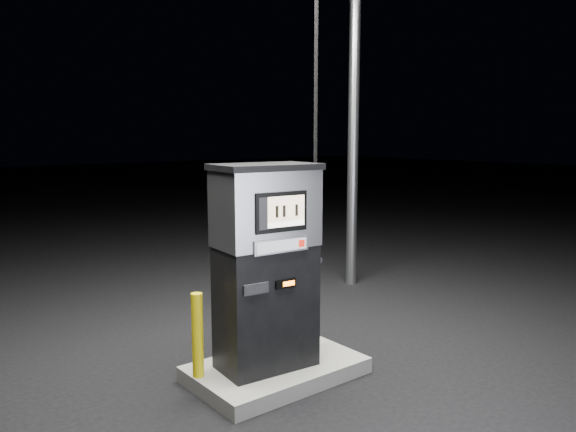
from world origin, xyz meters
TOP-DOWN VIEW (x-y plane):
  - ground at (0.00, 0.00)m, footprint 80.00×80.00m
  - pump_island at (0.00, 0.00)m, footprint 1.60×1.00m
  - fuel_dispenser at (-0.12, -0.01)m, footprint 1.07×0.65m
  - bollard_left at (-0.74, 0.19)m, footprint 0.10×0.10m
  - bollard_right at (0.55, 0.12)m, footprint 0.13×0.13m

SIDE VIEW (x-z plane):
  - ground at x=0.00m, z-range 0.00..0.00m
  - pump_island at x=0.00m, z-range 0.00..0.15m
  - bollard_right at x=0.55m, z-range 0.15..0.92m
  - bollard_left at x=-0.74m, z-range 0.15..0.92m
  - fuel_dispenser at x=-0.12m, z-range -0.85..3.10m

